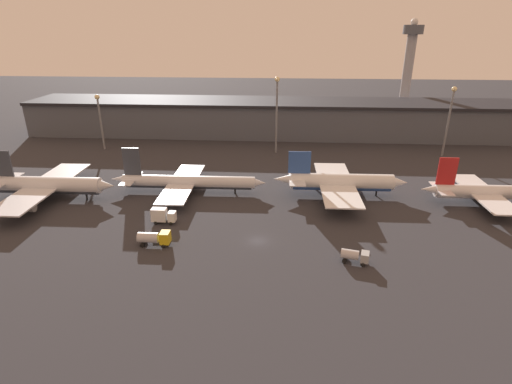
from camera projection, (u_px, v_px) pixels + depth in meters
ground at (258, 241)px, 87.98m from camera, size 600.00×600.00×0.00m
terminal_building at (272, 118)px, 171.83m from camera, size 206.81×25.59×14.65m
airplane_0 at (47, 185)px, 108.23m from camera, size 37.49×37.56×13.40m
airplane_1 at (187, 182)px, 112.62m from camera, size 44.35×30.71×12.84m
airplane_2 at (340, 182)px, 110.33m from camera, size 36.84×34.01×12.51m
airplane_3 at (487, 192)px, 105.77m from camera, size 35.08×27.92×12.44m
service_vehicle_1 at (355, 256)px, 79.33m from camera, size 5.78×3.43×2.66m
service_vehicle_2 at (163, 215)px, 95.06m from camera, size 5.76×2.13×3.82m
service_vehicle_3 at (154, 238)px, 85.56m from camera, size 6.94×2.53×3.23m
lamp_post_0 at (100, 114)px, 148.50m from camera, size 1.80×1.80×20.72m
lamp_post_1 at (277, 106)px, 142.90m from camera, size 1.80×1.80×27.55m
lamp_post_2 at (450, 113)px, 139.67m from camera, size 1.80×1.80×24.78m
control_tower at (409, 64)px, 186.63m from camera, size 9.00×9.00×47.23m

